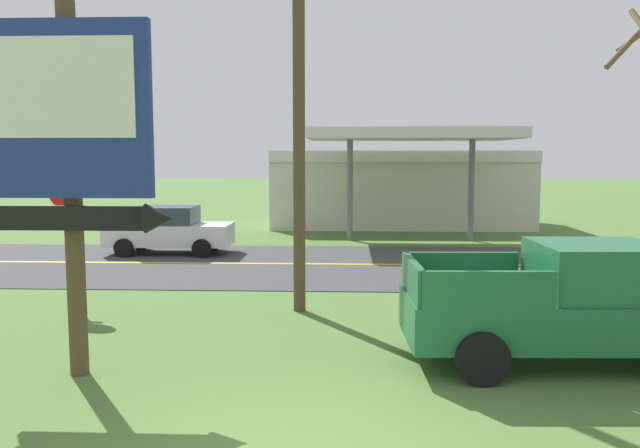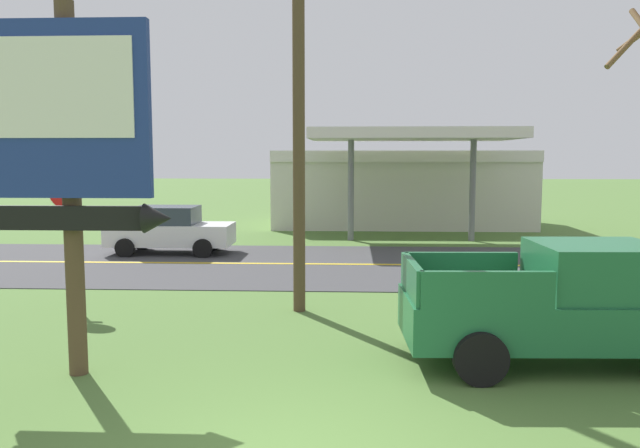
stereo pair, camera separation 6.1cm
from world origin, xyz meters
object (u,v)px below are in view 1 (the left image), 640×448
object	(u,v)px
gas_station	(399,185)
stop_sign	(66,215)
utility_pole	(299,69)
pickup_green_parked_on_lawn	(572,305)
car_white_near_lane	(169,230)
motel_sign	(70,141)

from	to	relation	value
gas_station	stop_sign	bearing A→B (deg)	-117.66
stop_sign	gas_station	bearing A→B (deg)	62.34
stop_sign	utility_pole	bearing A→B (deg)	-6.00
gas_station	pickup_green_parked_on_lawn	distance (m)	20.87
gas_station	pickup_green_parked_on_lawn	bearing A→B (deg)	-86.91
car_white_near_lane	pickup_green_parked_on_lawn	bearing A→B (deg)	-49.16
utility_pole	car_white_near_lane	bearing A→B (deg)	122.72
pickup_green_parked_on_lawn	car_white_near_lane	size ratio (longest dim) A/B	1.25
utility_pole	car_white_near_lane	size ratio (longest dim) A/B	2.29
utility_pole	gas_station	distance (m)	18.12
motel_sign	pickup_green_parked_on_lawn	xyz separation A→B (m)	(7.67, 0.99, -2.61)
gas_station	pickup_green_parked_on_lawn	xyz separation A→B (m)	(1.12, -20.82, -0.98)
pickup_green_parked_on_lawn	car_white_near_lane	distance (m)	14.90
stop_sign	gas_station	xyz separation A→B (m)	(8.87, 16.92, -0.08)
stop_sign	car_white_near_lane	size ratio (longest dim) A/B	0.70
motel_sign	stop_sign	xyz separation A→B (m)	(-2.32, 4.89, -1.54)
gas_station	utility_pole	bearing A→B (deg)	-101.39
motel_sign	gas_station	size ratio (longest dim) A/B	0.47
gas_station	car_white_near_lane	xyz separation A→B (m)	(-8.62, -9.54, -1.11)
utility_pole	pickup_green_parked_on_lawn	size ratio (longest dim) A/B	1.83
car_white_near_lane	motel_sign	bearing A→B (deg)	-80.39
pickup_green_parked_on_lawn	motel_sign	bearing A→B (deg)	-172.66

